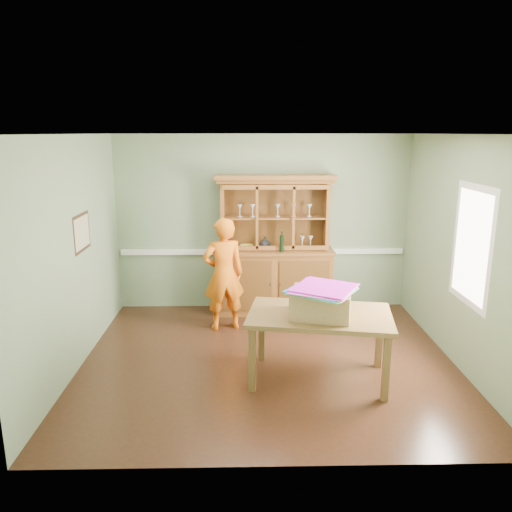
{
  "coord_description": "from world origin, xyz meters",
  "views": [
    {
      "loc": [
        -0.27,
        -5.62,
        2.72
      ],
      "look_at": [
        -0.14,
        0.4,
        1.22
      ],
      "focal_mm": 35.0,
      "sensor_mm": 36.0,
      "label": 1
    }
  ],
  "objects_px": {
    "dining_table": "(320,321)",
    "person": "(224,274)",
    "china_hutch": "(274,265)",
    "cardboard_box": "(321,303)"
  },
  "relations": [
    {
      "from": "person",
      "to": "dining_table",
      "type": "bearing_deg",
      "value": 111.45
    },
    {
      "from": "dining_table",
      "to": "person",
      "type": "height_order",
      "value": "person"
    },
    {
      "from": "cardboard_box",
      "to": "person",
      "type": "bearing_deg",
      "value": 124.68
    },
    {
      "from": "china_hutch",
      "to": "dining_table",
      "type": "xyz_separation_m",
      "value": [
        0.37,
        -2.22,
        -0.05
      ]
    },
    {
      "from": "china_hutch",
      "to": "cardboard_box",
      "type": "distance_m",
      "value": 2.34
    },
    {
      "from": "cardboard_box",
      "to": "dining_table",
      "type": "bearing_deg",
      "value": 84.62
    },
    {
      "from": "china_hutch",
      "to": "cardboard_box",
      "type": "xyz_separation_m",
      "value": [
        0.37,
        -2.31,
        0.18
      ]
    },
    {
      "from": "china_hutch",
      "to": "dining_table",
      "type": "relative_size",
      "value": 1.24
    },
    {
      "from": "china_hutch",
      "to": "person",
      "type": "relative_size",
      "value": 1.32
    },
    {
      "from": "china_hutch",
      "to": "cardboard_box",
      "type": "height_order",
      "value": "china_hutch"
    }
  ]
}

